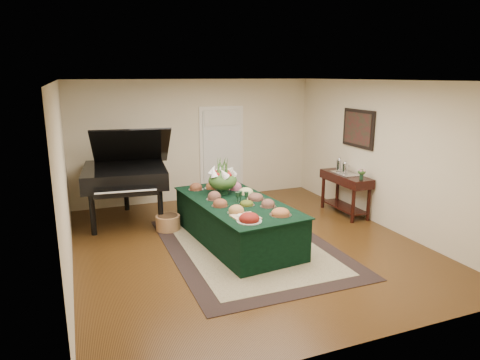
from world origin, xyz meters
name	(u,v)px	position (x,y,z in m)	size (l,w,h in m)	color
ground	(246,244)	(0.00, 0.00, 0.00)	(6.00, 6.00, 0.00)	black
area_rug	(249,246)	(0.00, -0.12, 0.01)	(2.61, 3.66, 0.01)	black
kitchen_doorway	(222,153)	(0.60, 2.97, 1.02)	(1.05, 0.07, 2.10)	white
buffet_table	(236,221)	(-0.11, 0.20, 0.36)	(1.53, 2.81, 0.72)	black
food_platters	(237,199)	(-0.10, 0.18, 0.77)	(1.10, 2.38, 0.12)	silver
cutting_board	(245,215)	(-0.29, -0.65, 0.75)	(0.40, 0.40, 0.10)	tan
green_goblets	(241,197)	(-0.05, 0.11, 0.81)	(0.22, 0.16, 0.18)	black
floral_centerpiece	(223,177)	(-0.17, 0.70, 1.03)	(0.53, 0.53, 0.53)	black
grand_piano	(125,174)	(-1.70, 1.97, 0.94)	(1.79, 1.97, 1.85)	black
wicker_basket	(168,223)	(-1.08, 1.16, 0.14)	(0.44, 0.44, 0.28)	#A16D40
mahogany_sideboard	(346,183)	(2.50, 0.78, 0.65)	(0.45, 1.26, 0.84)	black
tea_service	(343,167)	(2.50, 0.92, 0.95)	(0.34, 0.58, 0.30)	silver
pink_bouquet	(362,172)	(2.50, 0.29, 0.98)	(0.17, 0.17, 0.21)	black
wall_painting	(358,129)	(2.72, 0.78, 1.75)	(0.05, 0.95, 0.75)	black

